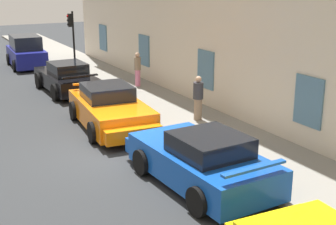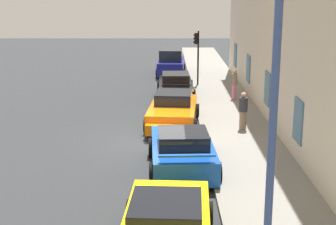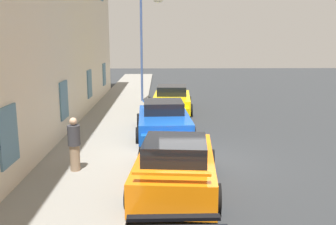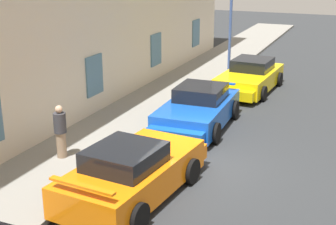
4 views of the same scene
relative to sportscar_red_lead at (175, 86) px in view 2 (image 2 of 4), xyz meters
name	(u,v)px [view 2 (image 2 of 4)]	position (x,y,z in m)	size (l,w,h in m)	color
ground_plane	(154,141)	(8.36, -1.01, -0.63)	(80.00, 80.00, 0.00)	#2B2D30
sidewalk	(241,140)	(8.36, 2.51, -0.56)	(60.00, 3.07, 0.14)	gray
sportscar_red_lead	(175,86)	(0.00, 0.00, 0.00)	(4.78, 2.07, 1.41)	black
sportscar_yellow_flank	(173,112)	(6.14, -0.21, 0.01)	(4.93, 2.52, 1.46)	orange
sportscar_white_middle	(182,150)	(11.39, 0.04, 0.00)	(4.75, 2.40, 1.43)	#144CB2
sportscar_tail_end	(167,224)	(16.87, -0.46, -0.03)	(4.92, 2.43, 1.40)	yellow
hatchback_parked	(171,63)	(-6.96, -0.19, 0.21)	(4.02, 2.07, 1.82)	navy
traffic_light	(197,48)	(-2.91, 1.34, 1.74)	(0.22, 0.36, 3.25)	black
street_lamp	(251,86)	(19.78, 0.91, 3.88)	(0.44, 1.42, 6.43)	#3F5999
pedestrian_admiring	(243,111)	(7.09, 2.74, 0.32)	(0.52, 0.52, 1.60)	#8C7259
pedestrian_strolling	(234,84)	(1.20, 3.12, 0.34)	(0.42, 0.42, 1.59)	pink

